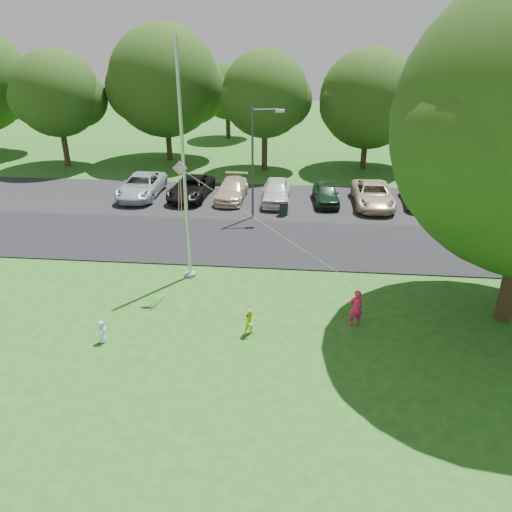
# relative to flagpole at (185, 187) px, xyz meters

# --- Properties ---
(ground) EXTENTS (120.00, 120.00, 0.00)m
(ground) POSITION_rel_flagpole_xyz_m (3.50, -5.00, -4.17)
(ground) COLOR #205B18
(ground) RESTS_ON ground
(park_road) EXTENTS (60.00, 6.00, 0.06)m
(park_road) POSITION_rel_flagpole_xyz_m (3.50, 4.00, -4.14)
(park_road) COLOR black
(park_road) RESTS_ON ground
(parking_strip) EXTENTS (42.00, 7.00, 0.06)m
(parking_strip) POSITION_rel_flagpole_xyz_m (3.50, 10.50, -4.14)
(parking_strip) COLOR black
(parking_strip) RESTS_ON ground
(flagpole) EXTENTS (0.50, 0.50, 10.00)m
(flagpole) POSITION_rel_flagpole_xyz_m (0.00, 0.00, 0.00)
(flagpole) COLOR #B7BABF
(flagpole) RESTS_ON ground
(street_lamp) EXTENTS (1.76, 0.48, 6.30)m
(street_lamp) POSITION_rel_flagpole_xyz_m (2.31, 7.53, -0.38)
(street_lamp) COLOR #3F3F44
(street_lamp) RESTS_ON ground
(trash_can) EXTENTS (0.53, 0.53, 0.83)m
(trash_can) POSITION_rel_flagpole_xyz_m (3.84, 8.00, -3.75)
(trash_can) COLOR black
(trash_can) RESTS_ON ground
(tree_row) EXTENTS (64.35, 11.94, 10.88)m
(tree_row) POSITION_rel_flagpole_xyz_m (5.09, 19.23, 1.55)
(tree_row) COLOR #332316
(tree_row) RESTS_ON ground
(horizon_trees) EXTENTS (77.46, 7.20, 7.02)m
(horizon_trees) POSITION_rel_flagpole_xyz_m (7.56, 28.88, 0.14)
(horizon_trees) COLOR #332316
(horizon_trees) RESTS_ON ground
(parked_cars) EXTENTS (20.05, 5.40, 1.42)m
(parked_cars) POSITION_rel_flagpole_xyz_m (2.89, 10.55, -3.44)
(parked_cars) COLOR #B2B7BF
(parked_cars) RESTS_ON ground
(woman) EXTENTS (0.59, 0.44, 1.47)m
(woman) POSITION_rel_flagpole_xyz_m (7.04, -3.31, -3.43)
(woman) COLOR #F12059
(woman) RESTS_ON ground
(child_yellow) EXTENTS (0.65, 0.61, 1.05)m
(child_yellow) POSITION_rel_flagpole_xyz_m (3.20, -4.33, -3.64)
(child_yellow) COLOR #EEF927
(child_yellow) RESTS_ON ground
(child_blue) EXTENTS (0.30, 0.44, 0.86)m
(child_blue) POSITION_rel_flagpole_xyz_m (-2.02, -5.32, -3.74)
(child_blue) COLOR #A6F2FF
(child_blue) RESTS_ON ground
(kite) EXTENTS (7.20, 2.38, 3.92)m
(kite) POSITION_rel_flagpole_xyz_m (0.36, -1.26, 0.59)
(kite) COLOR pink
(kite) RESTS_ON ground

